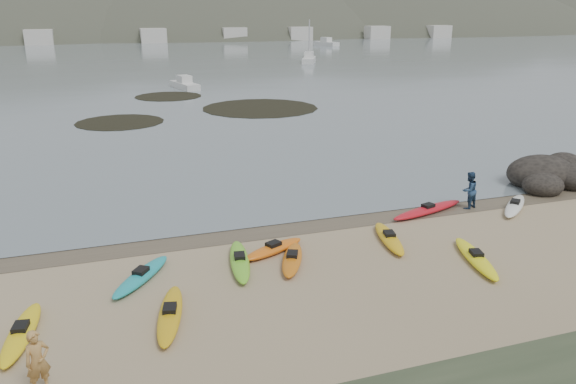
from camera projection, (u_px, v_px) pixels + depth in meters
name	position (u px, v px, depth m)	size (l,w,h in m)	color
ground	(288.00, 224.00, 25.09)	(600.00, 600.00, 0.00)	tan
wet_sand	(290.00, 226.00, 24.82)	(60.00, 60.00, 0.00)	brown
water	(106.00, 27.00, 295.22)	(1200.00, 1200.00, 0.00)	slate
kayaks	(320.00, 253.00, 21.64)	(23.46, 8.60, 0.34)	red
person_west	(38.00, 361.00, 13.89)	(0.61, 0.40, 1.68)	tan
person_east	(469.00, 190.00, 26.79)	(0.88, 0.69, 1.82)	navy
rock_cluster	(552.00, 180.00, 30.70)	(5.47, 4.05, 1.94)	black
kelp_mats	(208.00, 108.00, 54.23)	(22.46, 20.85, 0.04)	black
moored_boats	(154.00, 59.00, 101.44)	(93.19, 78.91, 1.18)	silver
far_hills	(224.00, 77.00, 216.69)	(550.00, 135.00, 80.00)	#384235
far_town	(143.00, 36.00, 156.86)	(199.00, 5.00, 4.00)	beige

